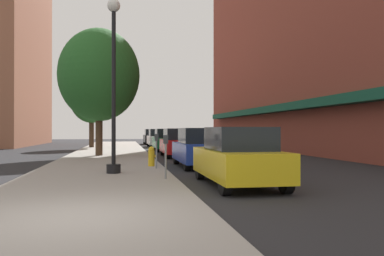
% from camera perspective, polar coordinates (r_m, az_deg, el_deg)
% --- Properties ---
extents(ground_plane, '(90.00, 90.00, 0.00)m').
position_cam_1_polar(ground_plane, '(25.28, -2.48, -3.85)').
color(ground_plane, '#232326').
extents(sidewalk_slab, '(4.80, 50.00, 0.12)m').
position_cam_1_polar(sidewalk_slab, '(26.08, -11.54, -3.60)').
color(sidewalk_slab, gray).
rests_on(sidewalk_slab, ground).
extents(building_far_background, '(6.80, 18.00, 18.22)m').
position_cam_1_polar(building_far_background, '(46.19, -24.80, 9.12)').
color(building_far_background, '#9E6047').
rests_on(building_far_background, ground).
extents(lamppost, '(0.48, 0.48, 5.90)m').
position_cam_1_polar(lamppost, '(13.96, -11.03, 6.40)').
color(lamppost, black).
rests_on(lamppost, sidewalk_slab).
extents(fire_hydrant, '(0.33, 0.26, 0.79)m').
position_cam_1_polar(fire_hydrant, '(16.35, -5.76, -3.99)').
color(fire_hydrant, gold).
rests_on(fire_hydrant, sidewalk_slab).
extents(parking_meter_near, '(0.14, 0.09, 1.31)m').
position_cam_1_polar(parking_meter_near, '(15.33, -5.05, -2.63)').
color(parking_meter_near, slate).
rests_on(parking_meter_near, sidewalk_slab).
extents(parking_meter_far, '(0.14, 0.09, 1.31)m').
position_cam_1_polar(parking_meter_far, '(12.05, -3.75, -3.28)').
color(parking_meter_far, slate).
rests_on(parking_meter_far, sidewalk_slab).
extents(tree_near, '(4.62, 4.62, 7.28)m').
position_cam_1_polar(tree_near, '(23.86, -13.02, 7.31)').
color(tree_near, '#422D1E').
rests_on(tree_near, sidewalk_slab).
extents(tree_mid, '(3.61, 3.61, 6.21)m').
position_cam_1_polar(tree_mid, '(35.00, -14.04, 4.09)').
color(tree_mid, '#422D1E').
rests_on(tree_mid, sidewalk_slab).
extents(car_yellow, '(1.80, 4.30, 1.66)m').
position_cam_1_polar(car_yellow, '(11.48, 6.53, -4.14)').
color(car_yellow, black).
rests_on(car_yellow, ground).
extents(car_blue, '(1.80, 4.30, 1.66)m').
position_cam_1_polar(car_blue, '(17.11, 1.05, -2.86)').
color(car_blue, black).
rests_on(car_blue, ground).
extents(car_red, '(1.80, 4.30, 1.66)m').
position_cam_1_polar(car_red, '(23.51, -1.94, -2.15)').
color(car_red, black).
rests_on(car_red, ground).
extents(car_green, '(1.80, 4.30, 1.66)m').
position_cam_1_polar(car_green, '(30.00, -3.65, -1.74)').
color(car_green, black).
rests_on(car_green, ground).
extents(car_white, '(1.80, 4.30, 1.66)m').
position_cam_1_polar(car_white, '(37.11, -4.84, -1.45)').
color(car_white, black).
rests_on(car_white, ground).
extents(car_black, '(1.80, 4.30, 1.66)m').
position_cam_1_polar(car_black, '(44.24, -5.65, -1.26)').
color(car_black, black).
rests_on(car_black, ground).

